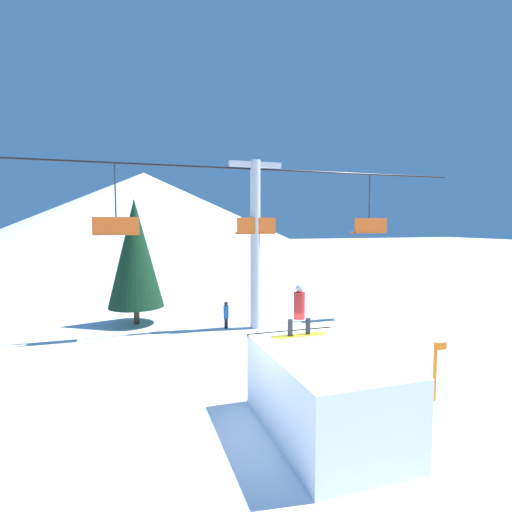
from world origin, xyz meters
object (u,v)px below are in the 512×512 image
object	(u,v)px
pine_tree_near	(135,253)
distant_skier	(226,314)
snow_ramp	(324,393)
trail_marker	(435,370)
snowboarder	(299,311)

from	to	relation	value
pine_tree_near	distant_skier	size ratio (longest dim) A/B	4.86
snow_ramp	trail_marker	bearing A→B (deg)	9.56
snow_ramp	snowboarder	distance (m)	2.14
snowboarder	pine_tree_near	distance (m)	11.10
pine_tree_near	trail_marker	size ratio (longest dim) A/B	3.73
snow_ramp	snowboarder	size ratio (longest dim) A/B	2.81
snow_ramp	distant_skier	distance (m)	9.70
trail_marker	pine_tree_near	bearing A→B (deg)	123.71
trail_marker	distant_skier	world-z (taller)	trail_marker
snow_ramp	pine_tree_near	bearing A→B (deg)	107.89
snow_ramp	pine_tree_near	xyz separation A→B (m)	(-3.81, 11.81, 2.45)
snow_ramp	trail_marker	xyz separation A→B (m)	(3.66, 0.62, -0.09)
snow_ramp	distant_skier	bearing A→B (deg)	89.55
pine_tree_near	distant_skier	distance (m)	5.20
pine_tree_near	trail_marker	world-z (taller)	pine_tree_near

